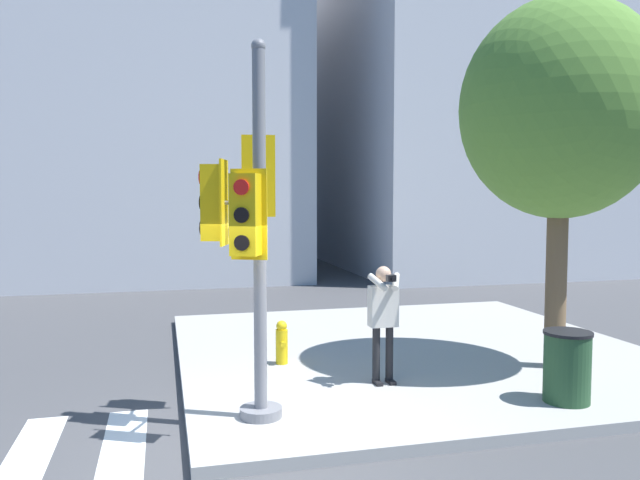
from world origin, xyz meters
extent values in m
plane|color=#424244|center=(0.00, 0.00, 0.00)|extent=(160.00, 160.00, 0.00)
cube|color=#9E9B96|center=(3.50, 3.50, 0.07)|extent=(8.00, 8.00, 0.15)
cube|color=silver|center=(-1.20, 0.64, 0.00)|extent=(0.48, 2.28, 0.01)
cube|color=silver|center=(-2.18, 0.64, 0.00)|extent=(0.48, 2.28, 0.01)
cylinder|color=slate|center=(0.39, 0.74, 0.21)|extent=(0.51, 0.51, 0.12)
cylinder|color=slate|center=(0.39, 0.74, 2.40)|extent=(0.16, 0.16, 4.26)
sphere|color=slate|center=(0.39, 0.74, 4.57)|extent=(0.17, 0.17, 0.17)
cylinder|color=slate|center=(0.42, 0.99, 3.07)|extent=(0.10, 0.36, 0.05)
cube|color=#E5B70C|center=(0.46, 1.29, 3.07)|extent=(0.33, 0.28, 0.90)
cube|color=#E5B70C|center=(0.44, 1.16, 3.07)|extent=(0.42, 0.08, 1.02)
cylinder|color=red|center=(0.48, 1.43, 3.37)|extent=(0.17, 0.05, 0.17)
cylinder|color=black|center=(0.48, 1.43, 3.07)|extent=(0.17, 0.05, 0.17)
cylinder|color=black|center=(0.48, 1.43, 2.77)|extent=(0.17, 0.05, 0.17)
cylinder|color=slate|center=(0.28, 0.51, 2.62)|extent=(0.20, 0.35, 0.05)
cube|color=#E5B70C|center=(0.15, 0.23, 2.62)|extent=(0.37, 0.34, 0.90)
cube|color=#E5B70C|center=(0.21, 0.35, 2.62)|extent=(0.39, 0.20, 1.02)
cylinder|color=red|center=(0.10, 0.11, 2.92)|extent=(0.17, 0.10, 0.17)
cylinder|color=black|center=(0.10, 0.11, 2.62)|extent=(0.17, 0.10, 0.17)
cylinder|color=black|center=(0.10, 0.11, 2.32)|extent=(0.17, 0.10, 0.17)
cylinder|color=slate|center=(0.14, 0.81, 2.75)|extent=(0.36, 0.15, 0.05)
cube|color=#E5B70C|center=(-0.14, 0.90, 2.75)|extent=(0.32, 0.36, 0.90)
cube|color=#E5B70C|center=(-0.02, 0.86, 2.75)|extent=(0.14, 0.41, 1.02)
cylinder|color=red|center=(-0.27, 0.94, 3.05)|extent=(0.08, 0.17, 0.17)
cylinder|color=black|center=(-0.27, 0.94, 2.75)|extent=(0.08, 0.17, 0.17)
cylinder|color=black|center=(-0.27, 0.94, 2.45)|extent=(0.08, 0.17, 0.17)
cube|color=black|center=(2.20, 1.63, 0.17)|extent=(0.09, 0.24, 0.05)
cube|color=black|center=(2.40, 1.63, 0.17)|extent=(0.09, 0.24, 0.05)
cylinder|color=black|center=(2.20, 1.69, 0.56)|extent=(0.11, 0.11, 0.82)
cylinder|color=black|center=(2.40, 1.69, 0.56)|extent=(0.11, 0.11, 0.82)
cube|color=beige|center=(2.30, 1.69, 1.26)|extent=(0.40, 0.22, 0.58)
sphere|color=tan|center=(2.30, 1.69, 1.72)|extent=(0.22, 0.22, 0.22)
cube|color=black|center=(2.30, 1.38, 1.70)|extent=(0.12, 0.10, 0.09)
cylinder|color=black|center=(2.30, 1.31, 1.70)|extent=(0.06, 0.08, 0.06)
cylinder|color=beige|center=(2.16, 1.55, 1.62)|extent=(0.23, 0.35, 0.23)
cylinder|color=beige|center=(2.43, 1.55, 1.62)|extent=(0.23, 0.35, 0.23)
cylinder|color=brown|center=(5.20, 1.84, 1.62)|extent=(0.32, 0.32, 2.94)
ellipsoid|color=#568433|center=(5.20, 1.84, 4.16)|extent=(3.06, 3.06, 3.36)
cylinder|color=yellow|center=(1.08, 3.05, 0.42)|extent=(0.19, 0.19, 0.55)
sphere|color=yellow|center=(1.08, 3.05, 0.76)|extent=(0.17, 0.17, 0.17)
cylinder|color=yellow|center=(1.08, 2.92, 0.49)|extent=(0.09, 0.06, 0.09)
cylinder|color=#234728|center=(4.33, 0.32, 0.59)|extent=(0.59, 0.59, 0.89)
cylinder|color=black|center=(4.33, 0.32, 1.06)|extent=(0.62, 0.62, 0.04)
cube|color=#BCBCC1|center=(-4.69, 18.93, 8.76)|extent=(17.35, 13.02, 17.53)
cube|color=#BCBCC1|center=(12.21, 17.77, 6.93)|extent=(12.39, 13.48, 13.86)
camera|label=1|loc=(-0.73, -6.60, 2.83)|focal=35.00mm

